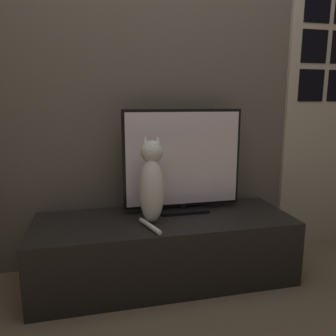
{
  "coord_description": "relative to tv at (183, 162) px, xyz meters",
  "views": [
    {
      "loc": [
        -0.41,
        -0.97,
        1.1
      ],
      "look_at": [
        0.03,
        0.93,
        0.71
      ],
      "focal_mm": 35.0,
      "sensor_mm": 36.0,
      "label": 1
    }
  ],
  "objects": [
    {
      "name": "wall_back",
      "position": [
        -0.15,
        0.2,
        0.58
      ],
      "size": [
        4.8,
        0.05,
        2.6
      ],
      "color": "#60564C",
      "rests_on": "ground_plane"
    },
    {
      "name": "tv_stand",
      "position": [
        -0.15,
        -0.12,
        -0.52
      ],
      "size": [
        1.58,
        0.56,
        0.4
      ],
      "color": "black",
      "rests_on": "ground_plane"
    },
    {
      "name": "tv",
      "position": [
        0.0,
        0.0,
        0.0
      ],
      "size": [
        0.77,
        0.19,
        0.66
      ],
      "color": "black",
      "rests_on": "tv_stand"
    },
    {
      "name": "cat",
      "position": [
        -0.23,
        -0.17,
        -0.09
      ],
      "size": [
        0.18,
        0.31,
        0.51
      ],
      "rotation": [
        0.0,
        0.0,
        -0.29
      ],
      "color": "silver",
      "rests_on": "tv_stand"
    },
    {
      "name": "door",
      "position": [
        1.23,
        0.16,
        0.32
      ],
      "size": [
        0.84,
        0.04,
        2.05
      ],
      "color": "#B2A893",
      "rests_on": "ground_plane"
    }
  ]
}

